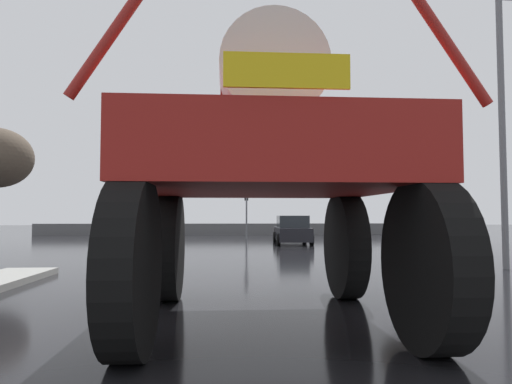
% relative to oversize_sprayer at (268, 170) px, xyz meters
% --- Properties ---
extents(ground_plane, '(120.00, 120.00, 0.00)m').
position_rel_oversize_sprayer_xyz_m(ground_plane, '(-1.10, 11.34, -2.16)').
color(ground_plane, black).
extents(oversize_sprayer, '(4.58, 5.33, 4.53)m').
position_rel_oversize_sprayer_xyz_m(oversize_sprayer, '(0.00, 0.00, 0.00)').
color(oversize_sprayer, black).
rests_on(oversize_sprayer, ground).
extents(sedan_ahead, '(2.00, 4.16, 1.52)m').
position_rel_oversize_sprayer_xyz_m(sedan_ahead, '(3.03, 18.16, -1.44)').
color(sedan_ahead, black).
rests_on(sedan_ahead, ground).
extents(traffic_signal_near_right, '(0.24, 0.54, 3.93)m').
position_rel_oversize_sprayer_xyz_m(traffic_signal_near_right, '(2.75, 5.40, 0.71)').
color(traffic_signal_near_right, slate).
rests_on(traffic_signal_near_right, ground).
extents(traffic_signal_far_left, '(0.24, 0.55, 3.49)m').
position_rel_oversize_sprayer_xyz_m(traffic_signal_far_left, '(0.83, 24.41, 0.39)').
color(traffic_signal_far_left, slate).
rests_on(traffic_signal_far_left, ground).
extents(streetlight_near_right, '(1.92, 0.24, 7.99)m').
position_rel_oversize_sprayer_xyz_m(streetlight_near_right, '(7.48, 5.97, 2.29)').
color(streetlight_near_right, slate).
rests_on(streetlight_near_right, ground).
extents(bare_tree_right, '(2.65, 2.65, 6.68)m').
position_rel_oversize_sprayer_xyz_m(bare_tree_right, '(8.36, 15.76, 3.31)').
color(bare_tree_right, '#473828').
rests_on(bare_tree_right, ground).
extents(roadside_barrier, '(28.91, 0.24, 0.90)m').
position_rel_oversize_sprayer_xyz_m(roadside_barrier, '(-1.10, 30.34, -1.71)').
color(roadside_barrier, '#59595B').
rests_on(roadside_barrier, ground).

